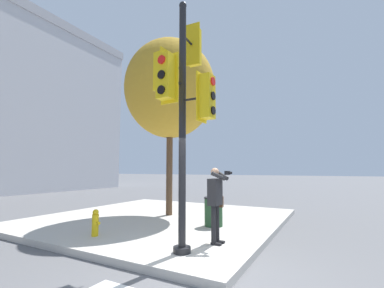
# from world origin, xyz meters

# --- Properties ---
(ground_plane) EXTENTS (160.00, 160.00, 0.00)m
(ground_plane) POSITION_xyz_m (0.00, 0.00, 0.00)
(ground_plane) COLOR #5B5B5E
(sidewalk_corner) EXTENTS (8.00, 8.00, 0.16)m
(sidewalk_corner) POSITION_xyz_m (3.50, 3.50, 0.08)
(sidewalk_corner) COLOR #BCB7AD
(sidewalk_corner) RESTS_ON ground_plane
(traffic_signal_pole) EXTENTS (1.49, 1.49, 5.41)m
(traffic_signal_pole) POSITION_xyz_m (0.40, 0.80, 3.55)
(traffic_signal_pole) COLOR black
(traffic_signal_pole) RESTS_ON sidewalk_corner
(person_photographer) EXTENTS (0.58, 0.54, 1.72)m
(person_photographer) POSITION_xyz_m (1.33, 0.44, 1.19)
(person_photographer) COLOR black
(person_photographer) RESTS_ON sidewalk_corner
(street_tree) EXTENTS (3.49, 3.49, 6.74)m
(street_tree) POSITION_xyz_m (3.91, 3.44, 4.96)
(street_tree) COLOR brown
(street_tree) RESTS_ON sidewalk_corner
(fire_hydrant) EXTENTS (0.17, 0.23, 0.67)m
(fire_hydrant) POSITION_xyz_m (0.46, 3.39, 0.49)
(fire_hydrant) COLOR yellow
(fire_hydrant) RESTS_ON sidewalk_corner
(trash_bin) EXTENTS (0.56, 0.56, 0.85)m
(trash_bin) POSITION_xyz_m (2.97, 1.22, 0.59)
(trash_bin) COLOR #234728
(trash_bin) RESTS_ON sidewalk_corner
(building_right) EXTENTS (15.80, 9.18, 14.76)m
(building_right) POSITION_xyz_m (8.31, 22.44, 7.39)
(building_right) COLOR #BCBCC1
(building_right) RESTS_ON ground_plane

